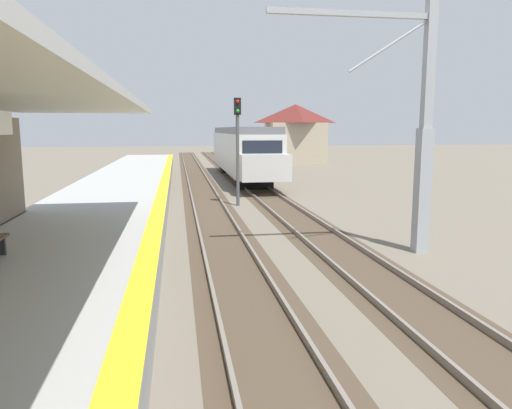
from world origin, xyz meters
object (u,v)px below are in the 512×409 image
(catenary_pylon_far_side, at_px, (416,133))
(distant_trackside_house, at_px, (295,133))
(approaching_train, at_px, (243,150))
(rail_signal_post, at_px, (238,140))

(catenary_pylon_far_side, relative_size, distant_trackside_house, 1.14)
(approaching_train, height_order, catenary_pylon_far_side, catenary_pylon_far_side)
(approaching_train, relative_size, catenary_pylon_far_side, 2.61)
(catenary_pylon_far_side, xyz_separation_m, distant_trackside_house, (5.90, 39.05, -0.27))
(rail_signal_post, bearing_deg, catenary_pylon_far_side, -67.74)
(approaching_train, bearing_deg, catenary_pylon_far_side, -84.67)
(rail_signal_post, distance_m, catenary_pylon_far_side, 10.74)
(rail_signal_post, bearing_deg, approaching_train, 81.35)
(approaching_train, bearing_deg, distant_trackside_house, 63.82)
(catenary_pylon_far_side, height_order, distant_trackside_house, catenary_pylon_far_side)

